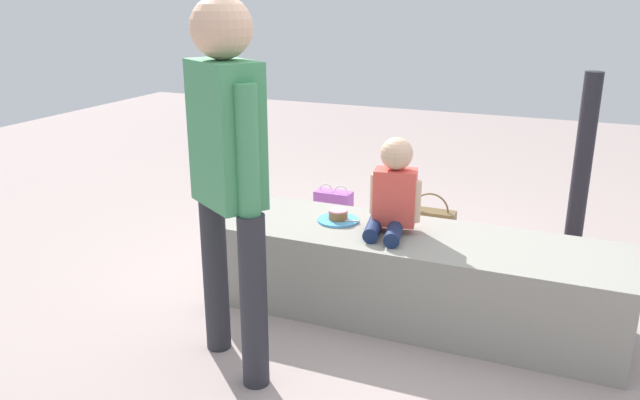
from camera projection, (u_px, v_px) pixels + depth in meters
ground_plane at (407, 313)px, 3.32m from camera, size 12.00×12.00×0.00m
concrete_ledge at (409, 275)px, 3.25m from camera, size 2.07×0.60×0.44m
child_seated at (393, 192)px, 3.15m from camera, size 0.28×0.33×0.48m
adult_standing at (227, 158)px, 2.57m from camera, size 0.42×0.34×1.59m
cake_plate at (338, 217)px, 3.35m from camera, size 0.22×0.22×0.07m
gift_bag at (333, 209)px, 4.49m from camera, size 0.26×0.12×0.32m
railing_post at (579, 188)px, 3.95m from camera, size 0.36×0.36×1.16m
water_bottle_near_gift at (414, 249)px, 3.89m from camera, size 0.06×0.06×0.22m
party_cup_red at (525, 254)px, 3.94m from camera, size 0.08×0.08×0.11m
cake_box_white at (449, 265)px, 3.73m from camera, size 0.28×0.29×0.15m
handbag_black_leather at (291, 235)px, 4.09m from camera, size 0.30×0.12×0.31m
handbag_brown_canvas at (430, 225)px, 4.25m from camera, size 0.33×0.12×0.34m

